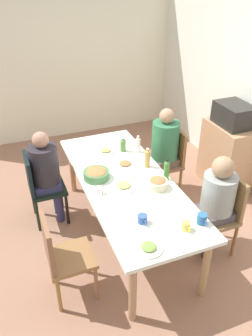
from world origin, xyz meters
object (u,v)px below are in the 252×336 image
(chair_2, at_px, (40,185))
(plate_2, at_px, (149,248))
(person_2, at_px, (46,169))
(chair_1, at_px, (170,158))
(person_1, at_px, (164,145))
(bowl_0, at_px, (96,174))
(microwave, at_px, (234,115))
(cup_0, at_px, (99,190))
(bottle_1, at_px, (147,158))
(person_3, at_px, (217,197))
(cup_3, at_px, (186,226))
(plate_0, at_px, (106,151))
(plate_3, at_px, (124,186))
(cup_2, at_px, (143,219))
(chair_3, at_px, (222,210))
(cup_1, at_px, (202,219))
(side_cabinet, at_px, (227,155))
(chair_0, at_px, (62,254))
(bowl_1, at_px, (158,183))
(dining_table, at_px, (126,186))
(bottle_2, at_px, (166,170))
(bottle_3, at_px, (123,145))
(bottle_0, at_px, (138,144))

(chair_2, bearing_deg, plate_2, 22.09)
(person_2, xyz_separation_m, plate_2, (1.57, 0.55, 0.04))
(chair_1, xyz_separation_m, person_2, (-0.00, -1.58, 0.19))
(person_1, relative_size, person_2, 1.04)
(bowl_0, distance_m, microwave, 1.96)
(cup_0, distance_m, bottle_1, 0.72)
(person_3, relative_size, cup_0, 10.37)
(cup_3, bearing_deg, plate_0, -172.52)
(plate_3, xyz_separation_m, cup_2, (0.57, -0.04, 0.03))
(chair_3, distance_m, cup_1, 0.62)
(chair_1, relative_size, person_3, 0.78)
(plate_2, relative_size, side_cabinet, 0.25)
(person_3, xyz_separation_m, microwave, (-1.03, 0.90, 0.33))
(cup_0, relative_size, cup_1, 0.90)
(chair_0, relative_size, person_2, 0.77)
(bowl_1, distance_m, cup_1, 0.65)
(dining_table, relative_size, bottle_2, 9.64)
(plate_3, distance_m, cup_3, 0.84)
(bowl_0, distance_m, bottle_3, 0.67)
(chair_3, bearing_deg, microwave, 141.87)
(person_2, relative_size, bowl_1, 5.70)
(plate_2, distance_m, bowl_1, 0.87)
(bowl_0, xyz_separation_m, bottle_2, (0.28, 0.68, 0.06))
(bottle_2, bearing_deg, cup_0, -90.70)
(bowl_0, relative_size, cup_3, 2.50)
(bowl_1, bearing_deg, person_3, 56.12)
(chair_2, xyz_separation_m, plate_0, (-0.08, 0.83, 0.23))
(bowl_0, distance_m, bottle_0, 0.74)
(person_1, bearing_deg, chair_0, -53.89)
(chair_1, height_order, person_3, person_3)
(chair_2, xyz_separation_m, chair_3, (1.15, 1.67, 0.00))
(person_1, relative_size, cup_3, 10.95)
(chair_3, bearing_deg, bottle_3, -151.93)
(chair_3, bearing_deg, chair_1, 180.00)
(dining_table, xyz_separation_m, person_2, (-0.58, -0.74, 0.04))
(cup_2, bearing_deg, side_cabinet, 122.95)
(cup_0, height_order, bottle_2, bottle_2)
(person_3, bearing_deg, chair_1, 175.53)
(dining_table, bearing_deg, chair_2, -124.62)
(person_3, xyz_separation_m, bottle_2, (-0.44, -0.34, 0.14))
(person_3, xyz_separation_m, plate_2, (0.42, -0.94, 0.04))
(person_2, relative_size, plate_0, 5.41)
(cup_1, height_order, side_cabinet, side_cabinet)
(chair_1, distance_m, chair_2, 1.67)
(plate_0, height_order, microwave, microwave)
(bottle_3, bearing_deg, plate_2, -13.89)
(bottle_3, bearing_deg, bottle_0, 60.52)
(side_cabinet, bearing_deg, bottle_3, -96.10)
(chair_1, distance_m, cup_1, 1.55)
(chair_0, distance_m, bottle_1, 1.41)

